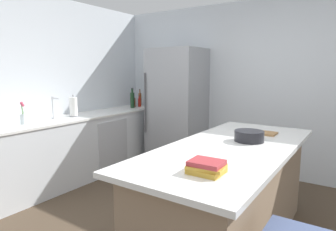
{
  "coord_description": "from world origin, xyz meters",
  "views": [
    {
      "loc": [
        1.32,
        -2.17,
        1.57
      ],
      "look_at": [
        -0.75,
        0.89,
        1.0
      ],
      "focal_mm": 31.24,
      "sensor_mm": 36.0,
      "label": 1
    }
  ],
  "objects_px": {
    "refrigerator": "(177,108)",
    "vinegar_bottle": "(140,99)",
    "kitchen_island": "(229,195)",
    "paper_towel_roll": "(74,107)",
    "mixing_bowl": "(249,136)",
    "flower_vase": "(23,116)",
    "cookbook_stack": "(207,167)",
    "hot_sauce_bottle": "(139,102)",
    "sink_faucet": "(54,107)",
    "cutting_board": "(261,133)",
    "syrup_bottle": "(134,102)",
    "wine_bottle": "(132,100)"
  },
  "relations": [
    {
      "from": "refrigerator",
      "to": "vinegar_bottle",
      "type": "distance_m",
      "value": 0.92
    },
    {
      "from": "kitchen_island",
      "to": "paper_towel_roll",
      "type": "relative_size",
      "value": 7.28
    },
    {
      "from": "mixing_bowl",
      "to": "flower_vase",
      "type": "bearing_deg",
      "value": -165.19
    },
    {
      "from": "cookbook_stack",
      "to": "mixing_bowl",
      "type": "xyz_separation_m",
      "value": [
        -0.06,
        0.98,
        0.01
      ]
    },
    {
      "from": "hot_sauce_bottle",
      "to": "sink_faucet",
      "type": "bearing_deg",
      "value": -92.49
    },
    {
      "from": "kitchen_island",
      "to": "flower_vase",
      "type": "xyz_separation_m",
      "value": [
        -2.51,
        -0.44,
        0.55
      ]
    },
    {
      "from": "vinegar_bottle",
      "to": "cutting_board",
      "type": "bearing_deg",
      "value": -24.3
    },
    {
      "from": "hot_sauce_bottle",
      "to": "syrup_bottle",
      "type": "xyz_separation_m",
      "value": [
        -0.05,
        -0.1,
        0.01
      ]
    },
    {
      "from": "hot_sauce_bottle",
      "to": "mixing_bowl",
      "type": "xyz_separation_m",
      "value": [
        2.53,
        -1.48,
        -0.03
      ]
    },
    {
      "from": "hot_sauce_bottle",
      "to": "paper_towel_roll",
      "type": "bearing_deg",
      "value": -91.21
    },
    {
      "from": "refrigerator",
      "to": "paper_towel_roll",
      "type": "relative_size",
      "value": 6.15
    },
    {
      "from": "vinegar_bottle",
      "to": "hot_sauce_bottle",
      "type": "height_order",
      "value": "vinegar_bottle"
    },
    {
      "from": "kitchen_island",
      "to": "hot_sauce_bottle",
      "type": "xyz_separation_m",
      "value": [
        -2.46,
        1.72,
        0.54
      ]
    },
    {
      "from": "mixing_bowl",
      "to": "cookbook_stack",
      "type": "bearing_deg",
      "value": -86.69
    },
    {
      "from": "refrigerator",
      "to": "cookbook_stack",
      "type": "height_order",
      "value": "refrigerator"
    },
    {
      "from": "refrigerator",
      "to": "hot_sauce_bottle",
      "type": "height_order",
      "value": "refrigerator"
    },
    {
      "from": "cookbook_stack",
      "to": "cutting_board",
      "type": "relative_size",
      "value": 0.81
    },
    {
      "from": "sink_faucet",
      "to": "wine_bottle",
      "type": "height_order",
      "value": "wine_bottle"
    },
    {
      "from": "cookbook_stack",
      "to": "cutting_board",
      "type": "bearing_deg",
      "value": 92.88
    },
    {
      "from": "cutting_board",
      "to": "flower_vase",
      "type": "bearing_deg",
      "value": -157.09
    },
    {
      "from": "hot_sauce_bottle",
      "to": "mixing_bowl",
      "type": "distance_m",
      "value": 2.94
    },
    {
      "from": "flower_vase",
      "to": "hot_sauce_bottle",
      "type": "height_order",
      "value": "flower_vase"
    },
    {
      "from": "paper_towel_roll",
      "to": "mixing_bowl",
      "type": "xyz_separation_m",
      "value": [
        2.56,
        -0.06,
        -0.08
      ]
    },
    {
      "from": "refrigerator",
      "to": "paper_towel_roll",
      "type": "distance_m",
      "value": 1.63
    },
    {
      "from": "kitchen_island",
      "to": "flower_vase",
      "type": "relative_size",
      "value": 8.25
    },
    {
      "from": "cutting_board",
      "to": "kitchen_island",
      "type": "bearing_deg",
      "value": -95.53
    },
    {
      "from": "paper_towel_roll",
      "to": "vinegar_bottle",
      "type": "relative_size",
      "value": 1.01
    },
    {
      "from": "paper_towel_roll",
      "to": "wine_bottle",
      "type": "height_order",
      "value": "wine_bottle"
    },
    {
      "from": "syrup_bottle",
      "to": "cutting_board",
      "type": "bearing_deg",
      "value": -20.83
    },
    {
      "from": "flower_vase",
      "to": "cookbook_stack",
      "type": "height_order",
      "value": "flower_vase"
    },
    {
      "from": "vinegar_bottle",
      "to": "cutting_board",
      "type": "distance_m",
      "value": 2.83
    },
    {
      "from": "cookbook_stack",
      "to": "mixing_bowl",
      "type": "relative_size",
      "value": 0.94
    },
    {
      "from": "wine_bottle",
      "to": "cutting_board",
      "type": "height_order",
      "value": "wine_bottle"
    },
    {
      "from": "kitchen_island",
      "to": "paper_towel_roll",
      "type": "bearing_deg",
      "value": 173.16
    },
    {
      "from": "flower_vase",
      "to": "vinegar_bottle",
      "type": "distance_m",
      "value": 2.25
    },
    {
      "from": "flower_vase",
      "to": "wine_bottle",
      "type": "xyz_separation_m",
      "value": [
        0.05,
        1.96,
        0.05
      ]
    },
    {
      "from": "sink_faucet",
      "to": "syrup_bottle",
      "type": "xyz_separation_m",
      "value": [
        0.02,
        1.62,
        -0.07
      ]
    },
    {
      "from": "sink_faucet",
      "to": "vinegar_bottle",
      "type": "distance_m",
      "value": 1.8
    },
    {
      "from": "cookbook_stack",
      "to": "refrigerator",
      "type": "bearing_deg",
      "value": 125.98
    },
    {
      "from": "syrup_bottle",
      "to": "cookbook_stack",
      "type": "relative_size",
      "value": 0.87
    },
    {
      "from": "syrup_bottle",
      "to": "refrigerator",
      "type": "bearing_deg",
      "value": 2.67
    },
    {
      "from": "paper_towel_roll",
      "to": "cutting_board",
      "type": "xyz_separation_m",
      "value": [
        2.55,
        0.35,
        -0.12
      ]
    },
    {
      "from": "vinegar_bottle",
      "to": "paper_towel_roll",
      "type": "bearing_deg",
      "value": -88.9
    },
    {
      "from": "vinegar_bottle",
      "to": "cookbook_stack",
      "type": "height_order",
      "value": "vinegar_bottle"
    },
    {
      "from": "hot_sauce_bottle",
      "to": "wine_bottle",
      "type": "xyz_separation_m",
      "value": [
        0.01,
        -0.2,
        0.06
      ]
    },
    {
      "from": "refrigerator",
      "to": "syrup_bottle",
      "type": "relative_size",
      "value": 8.74
    },
    {
      "from": "sink_faucet",
      "to": "wine_bottle",
      "type": "bearing_deg",
      "value": 86.86
    },
    {
      "from": "refrigerator",
      "to": "hot_sauce_bottle",
      "type": "xyz_separation_m",
      "value": [
        -0.84,
        0.06,
        0.04
      ]
    },
    {
      "from": "refrigerator",
      "to": "mixing_bowl",
      "type": "distance_m",
      "value": 2.21
    },
    {
      "from": "vinegar_bottle",
      "to": "cutting_board",
      "type": "relative_size",
      "value": 1.0
    }
  ]
}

